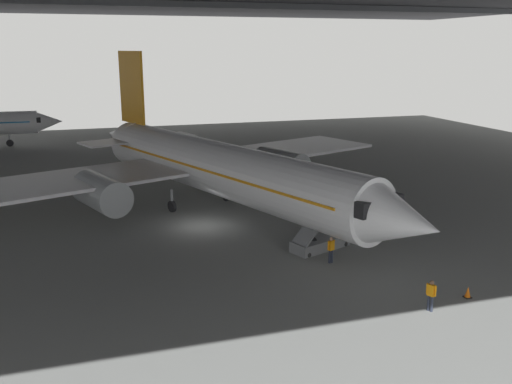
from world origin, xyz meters
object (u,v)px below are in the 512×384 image
Objects in this scene: boarding_stairs at (321,237)px; baggage_tug at (220,172)px; airplane_main at (215,168)px; crew_worker_by_stairs at (331,248)px; crew_worker_near_nose at (431,294)px; traffic_cone_orange at (468,292)px.

boarding_stairs reaches higher than baggage_tug.
crew_worker_by_stairs is (4.08, -12.48, -2.68)m from airplane_main.
airplane_main is 11.34m from boarding_stairs.
crew_worker_near_nose is 31.77m from baggage_tug.
crew_worker_near_nose reaches higher than traffic_cone_orange.
airplane_main is at bearing 114.31° from boarding_stairs.
baggage_tug is at bearing 95.07° from crew_worker_near_nose.
baggage_tug is at bearing 92.01° from crew_worker_by_stairs.
crew_worker_by_stairs is (-1.95, 7.32, 0.00)m from crew_worker_near_nose.
baggage_tug is at bearing 93.39° from boarding_stairs.
crew_worker_by_stairs is 0.65× the size of baggage_tug.
traffic_cone_orange is (4.73, -6.58, -0.63)m from crew_worker_by_stairs.
traffic_cone_orange is (8.81, -19.06, -3.31)m from airplane_main.
crew_worker_near_nose is 1.00× the size of crew_worker_by_stairs.
crew_worker_near_nose is 2.70× the size of traffic_cone_orange.
boarding_stairs reaches higher than traffic_cone_orange.
crew_worker_near_nose reaches higher than baggage_tug.
airplane_main is 23.56× the size of crew_worker_near_nose.
crew_worker_by_stairs is 2.71× the size of traffic_cone_orange.
airplane_main reaches higher than baggage_tug.
crew_worker_by_stairs reaches higher than crew_worker_near_nose.
baggage_tug is (-5.58, 30.90, 0.23)m from traffic_cone_orange.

